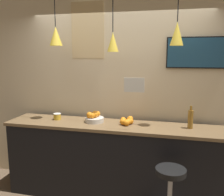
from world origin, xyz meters
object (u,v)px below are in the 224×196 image
(mounted_tv, at_px, (197,53))
(fruit_bowl, at_px, (94,118))
(spread_jar, at_px, (57,116))
(bar_stool, at_px, (170,191))
(juice_bottle, at_px, (190,119))

(mounted_tv, bearing_deg, fruit_bowl, -167.44)
(fruit_bowl, relative_size, spread_jar, 2.41)
(bar_stool, distance_m, juice_bottle, 0.91)
(spread_jar, bearing_deg, mounted_tv, 8.93)
(fruit_bowl, bearing_deg, spread_jar, -179.99)
(bar_stool, height_order, mounted_tv, mounted_tv)
(bar_stool, distance_m, mounted_tv, 1.73)
(bar_stool, xyz_separation_m, fruit_bowl, (-1.03, 0.59, 0.60))
(mounted_tv, bearing_deg, bar_stool, -106.96)
(bar_stool, height_order, fruit_bowl, fruit_bowl)
(bar_stool, xyz_separation_m, mounted_tv, (0.27, 0.87, 1.46))
(juice_bottle, distance_m, spread_jar, 1.79)
(fruit_bowl, bearing_deg, juice_bottle, -0.01)
(spread_jar, xyz_separation_m, mounted_tv, (1.84, 0.29, 0.88))
(juice_bottle, bearing_deg, spread_jar, 180.00)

